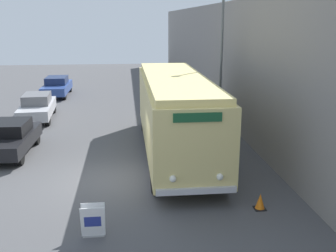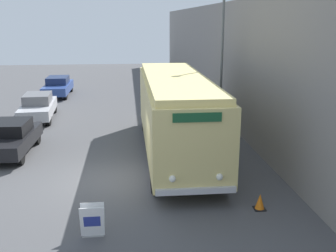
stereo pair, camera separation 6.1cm
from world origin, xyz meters
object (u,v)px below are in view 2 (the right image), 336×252
object	(u,v)px
vintage_bus	(175,111)
parked_car_mid	(38,106)
sign_board	(92,221)
streetlamp	(222,46)
parked_car_far	(58,86)
parked_car_near	(11,138)
traffic_cone	(260,202)

from	to	relation	value
vintage_bus	parked_car_mid	bearing A→B (deg)	136.27
sign_board	streetlamp	world-z (taller)	streetlamp
vintage_bus	parked_car_far	distance (m)	16.60
parked_car_near	parked_car_mid	size ratio (longest dim) A/B	0.90
parked_car_mid	traffic_cone	distance (m)	15.82
parked_car_far	parked_car_near	bearing A→B (deg)	-89.37
parked_car_near	parked_car_far	world-z (taller)	parked_car_far
streetlamp	parked_car_near	distance (m)	10.80
parked_car_near	sign_board	bearing A→B (deg)	-59.00
parked_car_mid	traffic_cone	xyz separation A→B (m)	(9.46, -12.67, -0.53)
vintage_bus	traffic_cone	xyz separation A→B (m)	(2.03, -5.56, -1.72)
parked_car_mid	parked_car_far	distance (m)	7.64
sign_board	streetlamp	bearing A→B (deg)	58.51
vintage_bus	streetlamp	bearing A→B (deg)	46.15
sign_board	parked_car_near	xyz separation A→B (m)	(-4.17, 7.37, 0.31)
traffic_cone	vintage_bus	bearing A→B (deg)	110.01
parked_car_far	vintage_bus	bearing A→B (deg)	-63.36
parked_car_mid	sign_board	bearing A→B (deg)	-76.52
parked_car_mid	vintage_bus	bearing A→B (deg)	-47.73
parked_car_far	sign_board	bearing A→B (deg)	-78.70
sign_board	traffic_cone	bearing A→B (deg)	11.76
streetlamp	parked_car_far	world-z (taller)	streetlamp
vintage_bus	parked_car_near	distance (m)	7.41
parked_car_near	traffic_cone	bearing A→B (deg)	-32.63
parked_car_far	traffic_cone	world-z (taller)	parked_car_far
parked_car_near	traffic_cone	distance (m)	11.25
parked_car_far	streetlamp	bearing A→B (deg)	-50.10
parked_car_near	streetlamp	bearing A→B (deg)	12.97
traffic_cone	parked_car_mid	bearing A→B (deg)	126.74
vintage_bus	parked_car_mid	size ratio (longest dim) A/B	2.30
parked_car_mid	parked_car_far	xyz separation A→B (m)	(-0.09, 7.64, -0.03)
vintage_bus	parked_car_near	bearing A→B (deg)	174.16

